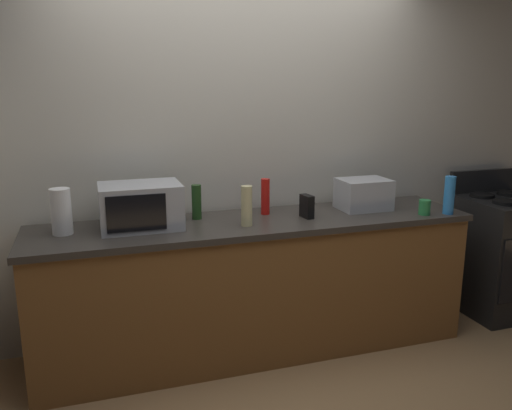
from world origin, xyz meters
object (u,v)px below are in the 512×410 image
(cordless_phone, at_px, (307,206))
(microwave, at_px, (141,206))
(bottle_hot_sauce, at_px, (265,197))
(bottle_hand_soap, at_px, (247,206))
(mug_green, at_px, (425,207))
(toaster_oven, at_px, (363,194))
(bottle_wine, at_px, (197,202))
(bottle_spray_cleaner, at_px, (449,195))
(paper_towel_roll, at_px, (61,212))
(stove_range, at_px, (501,254))

(cordless_phone, bearing_deg, microwave, 166.95)
(bottle_hot_sauce, bearing_deg, microwave, -174.14)
(bottle_hand_soap, xyz_separation_m, mug_green, (1.21, -0.11, -0.07))
(bottle_hot_sauce, bearing_deg, toaster_oven, -5.94)
(bottle_wine, bearing_deg, microwave, -164.39)
(bottle_spray_cleaner, xyz_separation_m, bottle_hand_soap, (-1.37, 0.13, -0.00))
(bottle_spray_cleaner, height_order, bottle_hot_sauce, bottle_spray_cleaner)
(paper_towel_roll, xyz_separation_m, bottle_wine, (0.81, 0.10, -0.02))
(stove_range, distance_m, bottle_hot_sauce, 1.98)
(toaster_oven, bearing_deg, mug_green, -41.19)
(stove_range, distance_m, cordless_phone, 1.74)
(mug_green, bearing_deg, bottle_hand_soap, 174.98)
(toaster_oven, distance_m, mug_green, 0.41)
(toaster_oven, xyz_separation_m, mug_green, (0.31, -0.27, -0.05))
(bottle_hot_sauce, height_order, bottle_wine, bottle_hot_sauce)
(mug_green, bearing_deg, bottle_spray_cleaner, -8.55)
(microwave, height_order, mug_green, microwave)
(bottle_hand_soap, xyz_separation_m, bottle_hot_sauce, (0.20, 0.24, -0.00))
(stove_range, distance_m, paper_towel_roll, 3.22)
(microwave, height_order, bottle_hand_soap, microwave)
(microwave, height_order, bottle_wine, microwave)
(stove_range, height_order, microwave, microwave)
(paper_towel_roll, bearing_deg, bottle_hot_sauce, 3.70)
(bottle_spray_cleaner, bearing_deg, bottle_hand_soap, 174.54)
(stove_range, bearing_deg, bottle_hot_sauce, 175.99)
(stove_range, relative_size, bottle_hand_soap, 4.33)
(stove_range, bearing_deg, microwave, 178.99)
(microwave, height_order, toaster_oven, microwave)
(toaster_oven, xyz_separation_m, cordless_phone, (-0.47, -0.10, -0.03))
(bottle_spray_cleaner, relative_size, mug_green, 2.54)
(toaster_oven, relative_size, paper_towel_roll, 1.26)
(cordless_phone, distance_m, mug_green, 0.80)
(paper_towel_roll, height_order, bottle_spray_cleaner, paper_towel_roll)
(cordless_phone, bearing_deg, bottle_hand_soap, -179.70)
(stove_range, xyz_separation_m, toaster_oven, (-1.20, 0.06, 0.54))
(stove_range, bearing_deg, bottle_wine, 176.37)
(microwave, distance_m, mug_green, 1.85)
(bottle_hand_soap, relative_size, mug_green, 2.48)
(cordless_phone, height_order, bottle_hand_soap, bottle_hand_soap)
(toaster_oven, bearing_deg, cordless_phone, -168.02)
(toaster_oven, height_order, mug_green, toaster_oven)
(bottle_wine, bearing_deg, cordless_phone, -15.33)
(cordless_phone, bearing_deg, bottle_spray_cleaner, -20.02)
(bottle_hand_soap, relative_size, bottle_hot_sauce, 1.04)
(toaster_oven, height_order, paper_towel_roll, paper_towel_roll)
(bottle_spray_cleaner, height_order, mug_green, bottle_spray_cleaner)
(microwave, distance_m, toaster_oven, 1.52)
(stove_range, bearing_deg, mug_green, -166.69)
(bottle_hand_soap, xyz_separation_m, bottle_wine, (-0.26, 0.25, -0.01))
(toaster_oven, relative_size, bottle_wine, 1.52)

